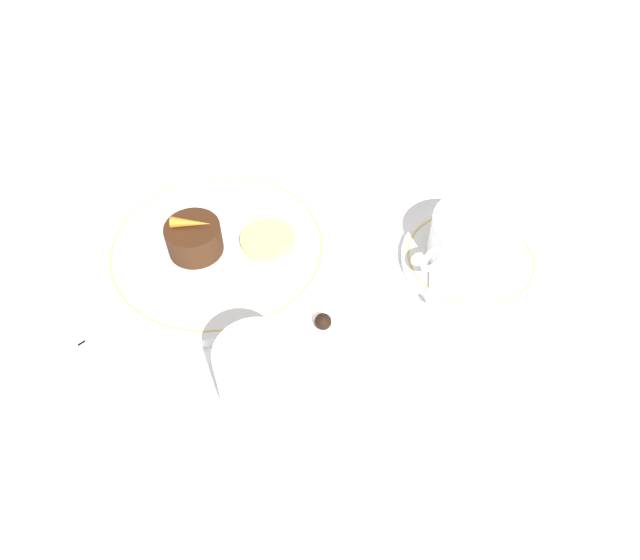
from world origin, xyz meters
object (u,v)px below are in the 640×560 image
coffee_cup (474,238)px  dessert_cake (194,238)px  fork (72,332)px  wine_glass (259,376)px  dinner_plate (218,249)px

coffee_cup → dessert_cake: coffee_cup is taller
coffee_cup → fork: 0.44m
coffee_cup → wine_glass: 0.30m
coffee_cup → fork: size_ratio=0.68×
coffee_cup → dessert_cake: bearing=-34.3°
dinner_plate → coffee_cup: size_ratio=2.08×
fork → wine_glass: bearing=122.4°
dinner_plate → coffee_cup: coffee_cup is taller
wine_glass → fork: size_ratio=0.57×
dinner_plate → fork: bearing=5.0°
fork → coffee_cup: bearing=159.9°
wine_glass → dessert_cake: size_ratio=1.70×
fork → dessert_cake: size_ratio=2.96×
wine_glass → dessert_cake: 0.22m
fork → dessert_cake: 0.16m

